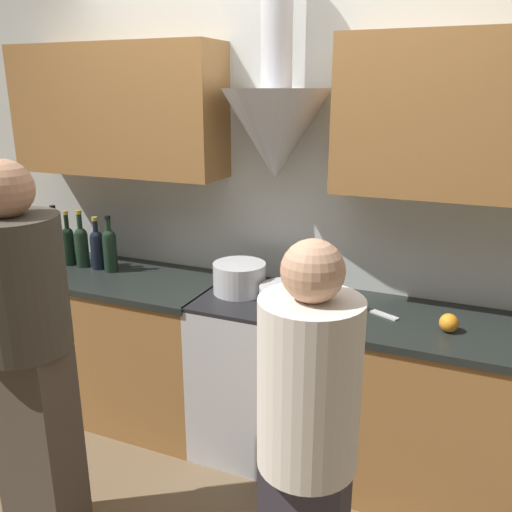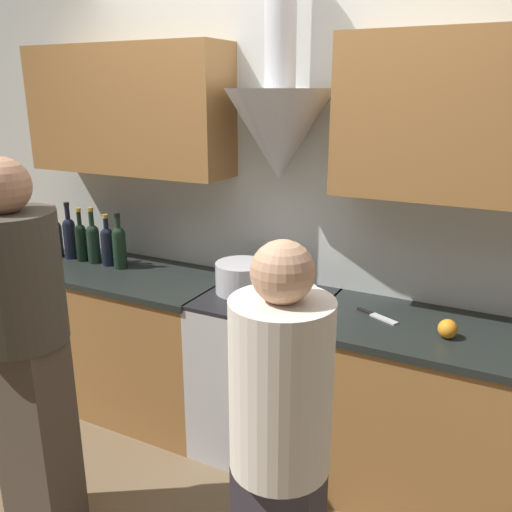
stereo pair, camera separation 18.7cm
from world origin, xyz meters
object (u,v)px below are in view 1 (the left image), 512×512
object	(u,v)px
mixing_bowl	(288,295)
person_foreground_left	(26,349)
wine_bottle_3	(82,245)
stock_pot	(239,278)
orange_fruit	(449,323)
person_foreground_right	(307,454)
wine_bottle_0	(41,240)
stove_range	(263,373)
wine_bottle_5	(110,248)
wine_bottle_2	(69,244)
wine_bottle_1	(56,240)
wine_bottle_4	(97,247)

from	to	relation	value
mixing_bowl	person_foreground_left	size ratio (longest dim) A/B	0.17
wine_bottle_3	stock_pot	bearing A→B (deg)	-1.50
orange_fruit	person_foreground_right	bearing A→B (deg)	-108.43
wine_bottle_0	person_foreground_left	size ratio (longest dim) A/B	0.20
mixing_bowl	person_foreground_right	bearing A→B (deg)	-67.19
stove_range	person_foreground_left	world-z (taller)	person_foreground_left
wine_bottle_0	person_foreground_left	world-z (taller)	person_foreground_left
stove_range	person_foreground_right	world-z (taller)	person_foreground_right
wine_bottle_5	wine_bottle_2	bearing A→B (deg)	179.33
stock_pot	person_foreground_left	distance (m)	1.10
wine_bottle_1	orange_fruit	distance (m)	2.31
stove_range	wine_bottle_0	size ratio (longest dim) A/B	2.67
wine_bottle_4	person_foreground_left	bearing A→B (deg)	-66.02
wine_bottle_2	mixing_bowl	size ratio (longest dim) A/B	1.16
stove_range	person_foreground_left	bearing A→B (deg)	-123.02
wine_bottle_2	mixing_bowl	xyz separation A→B (m)	(1.43, -0.07, -0.09)
wine_bottle_0	mixing_bowl	distance (m)	1.64
stock_pot	stove_range	bearing A→B (deg)	-5.40
stove_range	wine_bottle_5	distance (m)	1.14
wine_bottle_3	wine_bottle_4	xyz separation A→B (m)	(0.11, 0.00, -0.01)
wine_bottle_0	wine_bottle_2	xyz separation A→B (m)	(0.21, 0.01, 0.00)
wine_bottle_1	person_foreground_left	world-z (taller)	person_foreground_left
mixing_bowl	person_foreground_left	bearing A→B (deg)	-129.49
wine_bottle_2	person_foreground_left	world-z (taller)	person_foreground_left
wine_bottle_1	orange_fruit	world-z (taller)	wine_bottle_1
wine_bottle_3	wine_bottle_4	world-z (taller)	wine_bottle_3
wine_bottle_2	wine_bottle_3	size ratio (longest dim) A/B	0.97
wine_bottle_2	mixing_bowl	world-z (taller)	wine_bottle_2
person_foreground_right	wine_bottle_3	bearing A→B (deg)	148.08
wine_bottle_1	wine_bottle_4	bearing A→B (deg)	-0.32
person_foreground_left	person_foreground_right	xyz separation A→B (m)	(1.21, -0.09, -0.07)
wine_bottle_2	wine_bottle_3	xyz separation A→B (m)	(0.10, 0.00, 0.00)
wine_bottle_2	person_foreground_left	bearing A→B (deg)	-56.89
wine_bottle_2	wine_bottle_0	bearing A→B (deg)	-177.94
person_foreground_left	person_foreground_right	distance (m)	1.22
stove_range	wine_bottle_2	world-z (taller)	wine_bottle_2
wine_bottle_3	mixing_bowl	bearing A→B (deg)	-3.10
wine_bottle_1	person_foreground_right	distance (m)	2.27
wine_bottle_1	stock_pot	distance (m)	1.25
wine_bottle_4	person_foreground_right	xyz separation A→B (m)	(1.66, -1.11, -0.17)
wine_bottle_2	person_foreground_right	world-z (taller)	person_foreground_right
person_foreground_right	stove_range	bearing A→B (deg)	118.51
wine_bottle_5	person_foreground_left	size ratio (longest dim) A/B	0.20
stock_pot	orange_fruit	bearing A→B (deg)	-4.39
wine_bottle_0	wine_bottle_1	bearing A→B (deg)	8.94
wine_bottle_2	mixing_bowl	bearing A→B (deg)	-2.71
wine_bottle_0	wine_bottle_2	size ratio (longest dim) A/B	0.99
person_foreground_left	wine_bottle_3	bearing A→B (deg)	119.04
wine_bottle_4	person_foreground_right	distance (m)	2.00
wine_bottle_0	mixing_bowl	world-z (taller)	wine_bottle_0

